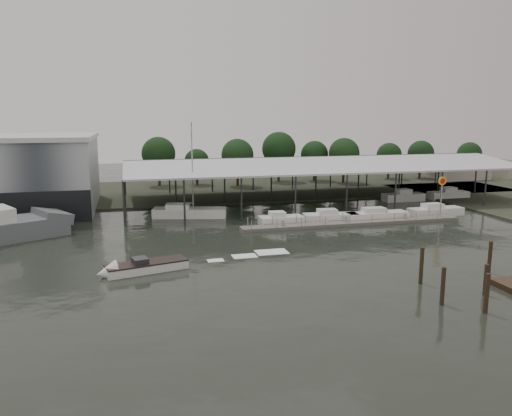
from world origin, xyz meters
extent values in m
plane|color=black|center=(0.00, 0.00, 0.00)|extent=(200.00, 200.00, 0.00)
cube|color=#34382A|center=(0.00, 42.00, 0.10)|extent=(140.00, 30.00, 0.30)
cube|color=#A6ACB1|center=(-28.00, 30.00, 5.00)|extent=(24.00, 20.00, 10.00)
cube|color=silver|center=(-28.00, 30.00, 10.20)|extent=(24.50, 20.50, 0.60)
cube|color=#2E3033|center=(17.00, 28.00, 6.76)|extent=(58.00, 0.40, 0.30)
cylinder|color=#2E3033|center=(-12.00, 16.50, 2.75)|extent=(0.24, 0.24, 5.50)
cylinder|color=#2E3033|center=(-12.00, 39.50, 2.75)|extent=(0.24, 0.24, 5.50)
cylinder|color=#2E3033|center=(46.00, 39.50, 2.75)|extent=(0.24, 0.24, 5.50)
cube|color=slate|center=(15.00, 10.00, 0.20)|extent=(28.00, 2.00, 0.40)
cylinder|color=#989B9D|center=(2.00, 9.10, 0.80)|extent=(0.10, 0.10, 1.20)
cylinder|color=#989B9D|center=(28.00, 10.90, 0.80)|extent=(0.10, 0.10, 1.20)
cube|color=#989B9D|center=(14.00, 10.00, 0.70)|extent=(0.30, 0.30, 0.70)
cylinder|color=#989B9D|center=(27.00, 10.00, 2.50)|extent=(0.16, 0.16, 5.00)
cylinder|color=yellow|center=(27.00, 10.00, 5.00)|extent=(1.10, 0.12, 1.10)
cylinder|color=red|center=(27.00, 9.93, 5.00)|extent=(0.70, 0.05, 0.70)
cube|color=gray|center=(55.00, 45.00, 2.00)|extent=(10.00, 8.00, 4.00)
cube|color=#5A6064|center=(-19.94, 14.88, 1.90)|extent=(5.22, 5.92, 1.80)
cube|color=white|center=(-3.77, 19.57, 0.50)|extent=(9.85, 4.74, 1.40)
cube|color=silver|center=(-5.25, 19.92, 1.40)|extent=(3.37, 2.45, 0.80)
cylinder|color=#989B9D|center=(-3.31, 19.46, 6.61)|extent=(0.16, 0.16, 11.39)
cylinder|color=#989B9D|center=(-4.97, 19.86, 1.90)|extent=(3.43, 0.93, 0.12)
cube|color=white|center=(-10.10, -2.61, 0.35)|extent=(7.17, 3.68, 0.90)
cone|color=white|center=(-13.36, -3.46, 0.35)|extent=(2.06, 2.34, 2.00)
cube|color=black|center=(-10.10, -2.61, 0.75)|extent=(7.18, 3.74, 0.12)
cube|color=#2E3033|center=(-10.63, -2.75, 1.00)|extent=(1.52, 1.66, 0.50)
cube|color=white|center=(-3.87, -0.97, 0.02)|extent=(2.30, 1.50, 0.04)
cube|color=white|center=(-0.96, -0.21, 0.02)|extent=(3.10, 2.00, 0.04)
cube|color=white|center=(1.94, 0.55, 0.02)|extent=(3.90, 2.50, 0.04)
cube|color=white|center=(6.48, 12.26, 0.50)|extent=(5.34, 2.22, 1.10)
cube|color=silver|center=(5.98, 12.26, 1.30)|extent=(1.87, 1.61, 0.70)
cube|color=white|center=(12.99, 12.26, 0.50)|extent=(7.00, 2.95, 1.10)
cube|color=silver|center=(12.49, 12.26, 1.30)|extent=(2.54, 1.86, 0.70)
cube|color=white|center=(19.11, 11.81, 0.50)|extent=(8.06, 2.31, 1.10)
cube|color=silver|center=(18.61, 11.81, 1.30)|extent=(2.83, 1.65, 0.70)
cube|color=white|center=(28.10, 12.62, 0.50)|extent=(7.54, 2.47, 1.10)
cube|color=silver|center=(27.60, 12.62, 1.30)|extent=(2.67, 1.70, 0.70)
cylinder|color=#35261A|center=(14.00, -14.68, 0.88)|extent=(0.32, 0.32, 2.96)
cylinder|color=#35261A|center=(9.77, -15.57, 1.07)|extent=(0.32, 0.32, 3.33)
cylinder|color=#35261A|center=(10.85, -11.18, 1.17)|extent=(0.32, 0.32, 3.53)
cylinder|color=#35261A|center=(17.99, -10.18, 1.06)|extent=(0.32, 0.32, 3.33)
cylinder|color=#35261A|center=(11.70, -17.63, 1.08)|extent=(0.32, 0.32, 3.36)
cylinder|color=#2F1F14|center=(-5.85, 49.19, 2.22)|extent=(0.50, 0.50, 4.43)
sphere|color=#173917|center=(-5.85, 49.19, 6.21)|extent=(6.21, 6.21, 6.21)
cylinder|color=#2F1F14|center=(1.13, 48.77, 1.67)|extent=(0.50, 0.50, 3.33)
sphere|color=#173917|center=(1.13, 48.77, 4.67)|extent=(4.67, 4.67, 4.67)
cylinder|color=#2F1F14|center=(8.26, 45.53, 2.13)|extent=(0.50, 0.50, 4.26)
sphere|color=#173917|center=(8.26, 45.53, 5.97)|extent=(5.97, 5.97, 5.97)
cylinder|color=#2F1F14|center=(17.57, 49.96, 2.38)|extent=(0.50, 0.50, 4.77)
sphere|color=#173917|center=(17.57, 49.96, 6.67)|extent=(6.67, 6.67, 6.67)
cylinder|color=#2F1F14|center=(24.77, 49.17, 1.95)|extent=(0.50, 0.50, 3.90)
sphere|color=#173917|center=(24.77, 49.17, 5.47)|extent=(5.47, 5.47, 5.47)
cylinder|color=#2F1F14|center=(29.22, 44.91, 2.12)|extent=(0.50, 0.50, 4.24)
sphere|color=#173917|center=(29.22, 44.91, 5.94)|extent=(5.94, 5.94, 5.94)
cylinder|color=#2F1F14|center=(40.84, 48.40, 1.82)|extent=(0.50, 0.50, 3.63)
sphere|color=#173917|center=(40.84, 48.40, 5.08)|extent=(5.08, 5.08, 5.08)
cylinder|color=#2F1F14|center=(47.68, 47.61, 1.92)|extent=(0.50, 0.50, 3.83)
sphere|color=#173917|center=(47.68, 47.61, 5.36)|extent=(5.36, 5.36, 5.36)
cylinder|color=#2F1F14|center=(58.71, 46.74, 1.82)|extent=(0.50, 0.50, 3.63)
sphere|color=#173917|center=(58.71, 46.74, 5.08)|extent=(5.08, 5.08, 5.08)
camera|label=1|loc=(-11.12, -44.61, 13.10)|focal=35.00mm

